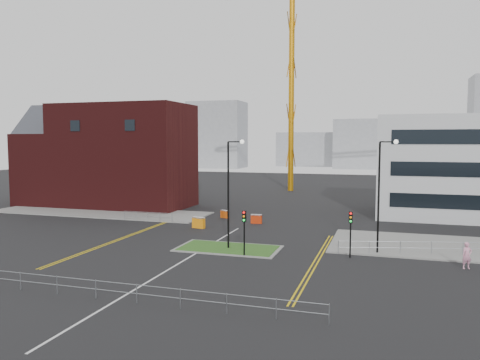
# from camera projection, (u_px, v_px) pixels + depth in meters

# --- Properties ---
(ground) EXTENTS (200.00, 200.00, 0.00)m
(ground) POSITION_uv_depth(u_px,v_px,m) (164.00, 272.00, 32.31)
(ground) COLOR black
(ground) RESTS_ON ground
(pavement_left) EXTENTS (28.00, 8.00, 0.12)m
(pavement_left) POSITION_uv_depth(u_px,v_px,m) (100.00, 212.00, 59.17)
(pavement_left) COLOR slate
(pavement_left) RESTS_ON ground
(pavement_right) EXTENTS (24.00, 10.00, 0.12)m
(pavement_right) POSITION_uv_depth(u_px,v_px,m) (478.00, 249.00, 39.09)
(pavement_right) COLOR slate
(pavement_right) RESTS_ON ground
(island_kerb) EXTENTS (8.60, 4.60, 0.08)m
(island_kerb) POSITION_uv_depth(u_px,v_px,m) (228.00, 248.00, 39.32)
(island_kerb) COLOR slate
(island_kerb) RESTS_ON ground
(grass_island) EXTENTS (8.00, 4.00, 0.12)m
(grass_island) POSITION_uv_depth(u_px,v_px,m) (228.00, 248.00, 39.32)
(grass_island) COLOR #27521B
(grass_island) RESTS_ON ground
(brick_building) EXTENTS (24.20, 10.07, 14.24)m
(brick_building) POSITION_uv_depth(u_px,v_px,m) (105.00, 157.00, 65.19)
(brick_building) COLOR #411011
(brick_building) RESTS_ON ground
(tower_crane) EXTENTS (52.50, 9.34, 39.86)m
(tower_crane) POSITION_uv_depth(u_px,v_px,m) (324.00, 36.00, 82.10)
(tower_crane) COLOR #C37C0B
(tower_crane) RESTS_ON ground
(streetlamp_island) EXTENTS (1.46, 0.36, 9.18)m
(streetlamp_island) POSITION_uv_depth(u_px,v_px,m) (231.00, 185.00, 38.81)
(streetlamp_island) COLOR black
(streetlamp_island) RESTS_ON ground
(streetlamp_right_near) EXTENTS (1.46, 0.36, 9.18)m
(streetlamp_right_near) POSITION_uv_depth(u_px,v_px,m) (382.00, 187.00, 37.14)
(streetlamp_right_near) COLOR black
(streetlamp_right_near) RESTS_ON ground
(traffic_light_island) EXTENTS (0.28, 0.33, 3.65)m
(traffic_light_island) POSITION_uv_depth(u_px,v_px,m) (244.00, 224.00, 36.60)
(traffic_light_island) COLOR black
(traffic_light_island) RESTS_ON ground
(traffic_light_right) EXTENTS (0.28, 0.33, 3.65)m
(traffic_light_right) POSITION_uv_depth(u_px,v_px,m) (351.00, 225.00, 36.12)
(traffic_light_right) COLOR black
(traffic_light_right) RESTS_ON ground
(railing_front) EXTENTS (24.05, 0.05, 1.10)m
(railing_front) POSITION_uv_depth(u_px,v_px,m) (116.00, 287.00, 26.54)
(railing_front) COLOR gray
(railing_front) RESTS_ON ground
(railing_left) EXTENTS (6.05, 0.05, 1.10)m
(railing_left) POSITION_uv_depth(u_px,v_px,m) (148.00, 215.00, 52.64)
(railing_left) COLOR gray
(railing_left) RESTS_ON ground
(railing_right) EXTENTS (19.05, 5.05, 1.10)m
(railing_right) POSITION_uv_depth(u_px,v_px,m) (463.00, 246.00, 37.09)
(railing_right) COLOR gray
(railing_right) RESTS_ON ground
(centre_line) EXTENTS (0.15, 30.00, 0.01)m
(centre_line) POSITION_uv_depth(u_px,v_px,m) (176.00, 265.00, 34.21)
(centre_line) COLOR silver
(centre_line) RESTS_ON ground
(yellow_left_a) EXTENTS (0.12, 24.00, 0.01)m
(yellow_left_a) POSITION_uv_depth(u_px,v_px,m) (126.00, 236.00, 44.50)
(yellow_left_a) COLOR gold
(yellow_left_a) RESTS_ON ground
(yellow_left_b) EXTENTS (0.12, 24.00, 0.01)m
(yellow_left_b) POSITION_uv_depth(u_px,v_px,m) (129.00, 236.00, 44.41)
(yellow_left_b) COLOR gold
(yellow_left_b) RESTS_ON ground
(yellow_right_a) EXTENTS (0.12, 20.00, 0.01)m
(yellow_right_a) POSITION_uv_depth(u_px,v_px,m) (314.00, 262.00, 35.19)
(yellow_right_a) COLOR gold
(yellow_right_a) RESTS_ON ground
(yellow_right_b) EXTENTS (0.12, 20.00, 0.01)m
(yellow_right_b) POSITION_uv_depth(u_px,v_px,m) (318.00, 262.00, 35.11)
(yellow_right_b) COLOR gold
(yellow_right_b) RESTS_ON ground
(skyline_a) EXTENTS (18.00, 12.00, 22.00)m
(skyline_a) POSITION_uv_depth(u_px,v_px,m) (217.00, 135.00, 157.41)
(skyline_a) COLOR gray
(skyline_a) RESTS_ON ground
(skyline_b) EXTENTS (24.00, 12.00, 16.00)m
(skyline_b) POSITION_uv_depth(u_px,v_px,m) (372.00, 144.00, 152.32)
(skyline_b) COLOR gray
(skyline_b) RESTS_ON ground
(skyline_d) EXTENTS (30.00, 12.00, 12.00)m
(skyline_d) POSITION_uv_depth(u_px,v_px,m) (320.00, 149.00, 167.34)
(skyline_d) COLOR gray
(skyline_d) RESTS_ON ground
(pedestrian) EXTENTS (0.80, 0.65, 1.91)m
(pedestrian) POSITION_uv_depth(u_px,v_px,m) (467.00, 255.00, 33.19)
(pedestrian) COLOR pink
(pedestrian) RESTS_ON ground
(barrier_left) EXTENTS (1.15, 0.77, 0.92)m
(barrier_left) POSITION_uv_depth(u_px,v_px,m) (225.00, 214.00, 55.04)
(barrier_left) COLOR #CB480B
(barrier_left) RESTS_ON ground
(barrier_mid) EXTENTS (1.44, 0.73, 1.15)m
(barrier_mid) POSITION_uv_depth(u_px,v_px,m) (199.00, 222.00, 48.67)
(barrier_mid) COLOR orange
(barrier_mid) RESTS_ON ground
(barrier_right) EXTENTS (1.22, 0.48, 1.01)m
(barrier_right) POSITION_uv_depth(u_px,v_px,m) (256.00, 219.00, 51.38)
(barrier_right) COLOR red
(barrier_right) RESTS_ON ground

